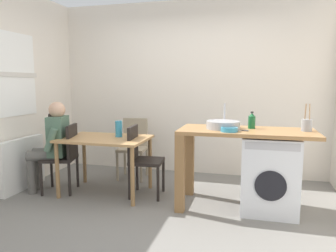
{
  "coord_description": "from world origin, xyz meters",
  "views": [
    {
      "loc": [
        0.96,
        -3.21,
        1.44
      ],
      "look_at": [
        -0.01,
        0.45,
        0.92
      ],
      "focal_mm": 33.73,
      "sensor_mm": 36.0,
      "label": 1
    }
  ],
  "objects_px": {
    "utensil_crock": "(307,125)",
    "chair_person_seat": "(65,154)",
    "dining_table": "(105,145)",
    "bottle_tall_green": "(252,121)",
    "seated_person": "(52,142)",
    "mixing_bowl": "(229,129)",
    "chair_spare_by_wall": "(134,144)",
    "vase": "(119,129)",
    "washing_machine": "(269,174)",
    "chair_opposite": "(141,157)"
  },
  "relations": [
    {
      "from": "utensil_crock",
      "to": "chair_person_seat",
      "type": "bearing_deg",
      "value": -178.55
    },
    {
      "from": "dining_table",
      "to": "bottle_tall_green",
      "type": "distance_m",
      "value": 1.86
    },
    {
      "from": "chair_person_seat",
      "to": "seated_person",
      "type": "distance_m",
      "value": 0.23
    },
    {
      "from": "mixing_bowl",
      "to": "chair_spare_by_wall",
      "type": "bearing_deg",
      "value": 145.46
    },
    {
      "from": "chair_spare_by_wall",
      "to": "vase",
      "type": "relative_size",
      "value": 4.25
    },
    {
      "from": "washing_machine",
      "to": "bottle_tall_green",
      "type": "height_order",
      "value": "bottle_tall_green"
    },
    {
      "from": "utensil_crock",
      "to": "vase",
      "type": "relative_size",
      "value": 1.41
    },
    {
      "from": "mixing_bowl",
      "to": "dining_table",
      "type": "bearing_deg",
      "value": 170.84
    },
    {
      "from": "washing_machine",
      "to": "bottle_tall_green",
      "type": "relative_size",
      "value": 4.39
    },
    {
      "from": "utensil_crock",
      "to": "seated_person",
      "type": "bearing_deg",
      "value": -177.87
    },
    {
      "from": "seated_person",
      "to": "bottle_tall_green",
      "type": "distance_m",
      "value": 2.56
    },
    {
      "from": "vase",
      "to": "utensil_crock",
      "type": "bearing_deg",
      "value": -2.71
    },
    {
      "from": "dining_table",
      "to": "chair_spare_by_wall",
      "type": "height_order",
      "value": "chair_spare_by_wall"
    },
    {
      "from": "chair_person_seat",
      "to": "chair_spare_by_wall",
      "type": "bearing_deg",
      "value": -51.57
    },
    {
      "from": "washing_machine",
      "to": "bottle_tall_green",
      "type": "bearing_deg",
      "value": 152.2
    },
    {
      "from": "chair_person_seat",
      "to": "utensil_crock",
      "type": "relative_size",
      "value": 3.0
    },
    {
      "from": "chair_person_seat",
      "to": "vase",
      "type": "height_order",
      "value": "vase"
    },
    {
      "from": "vase",
      "to": "chair_spare_by_wall",
      "type": "bearing_deg",
      "value": 94.78
    },
    {
      "from": "dining_table",
      "to": "seated_person",
      "type": "relative_size",
      "value": 0.92
    },
    {
      "from": "washing_machine",
      "to": "utensil_crock",
      "type": "relative_size",
      "value": 2.87
    },
    {
      "from": "chair_spare_by_wall",
      "to": "chair_opposite",
      "type": "bearing_deg",
      "value": 112.66
    },
    {
      "from": "chair_opposite",
      "to": "washing_machine",
      "type": "distance_m",
      "value": 1.56
    },
    {
      "from": "chair_spare_by_wall",
      "to": "mixing_bowl",
      "type": "xyz_separation_m",
      "value": [
        1.5,
        -1.03,
        0.44
      ]
    },
    {
      "from": "chair_person_seat",
      "to": "washing_machine",
      "type": "distance_m",
      "value": 2.58
    },
    {
      "from": "seated_person",
      "to": "washing_machine",
      "type": "height_order",
      "value": "seated_person"
    },
    {
      "from": "chair_spare_by_wall",
      "to": "mixing_bowl",
      "type": "relative_size",
      "value": 5.0
    },
    {
      "from": "washing_machine",
      "to": "utensil_crock",
      "type": "bearing_deg",
      "value": 8.1
    },
    {
      "from": "bottle_tall_green",
      "to": "chair_spare_by_wall",
      "type": "bearing_deg",
      "value": 157.33
    },
    {
      "from": "chair_opposite",
      "to": "utensil_crock",
      "type": "xyz_separation_m",
      "value": [
        1.92,
        -0.05,
        0.48
      ]
    },
    {
      "from": "dining_table",
      "to": "mixing_bowl",
      "type": "height_order",
      "value": "mixing_bowl"
    },
    {
      "from": "chair_person_seat",
      "to": "chair_spare_by_wall",
      "type": "relative_size",
      "value": 1.0
    },
    {
      "from": "mixing_bowl",
      "to": "vase",
      "type": "distance_m",
      "value": 1.49
    },
    {
      "from": "chair_person_seat",
      "to": "chair_spare_by_wall",
      "type": "xyz_separation_m",
      "value": [
        0.64,
        0.86,
        0.0
      ]
    },
    {
      "from": "chair_person_seat",
      "to": "vase",
      "type": "relative_size",
      "value": 4.25
    },
    {
      "from": "seated_person",
      "to": "mixing_bowl",
      "type": "xyz_separation_m",
      "value": [
        2.29,
        -0.13,
        0.28
      ]
    },
    {
      "from": "washing_machine",
      "to": "vase",
      "type": "distance_m",
      "value": 1.93
    },
    {
      "from": "washing_machine",
      "to": "vase",
      "type": "xyz_separation_m",
      "value": [
        -1.88,
        0.16,
        0.42
      ]
    },
    {
      "from": "dining_table",
      "to": "chair_spare_by_wall",
      "type": "xyz_separation_m",
      "value": [
        0.09,
        0.77,
        -0.14
      ]
    },
    {
      "from": "dining_table",
      "to": "utensil_crock",
      "type": "height_order",
      "value": "utensil_crock"
    },
    {
      "from": "utensil_crock",
      "to": "dining_table",
      "type": "bearing_deg",
      "value": 179.85
    },
    {
      "from": "bottle_tall_green",
      "to": "utensil_crock",
      "type": "distance_m",
      "value": 0.58
    },
    {
      "from": "washing_machine",
      "to": "vase",
      "type": "height_order",
      "value": "vase"
    },
    {
      "from": "chair_spare_by_wall",
      "to": "utensil_crock",
      "type": "height_order",
      "value": "utensil_crock"
    },
    {
      "from": "utensil_crock",
      "to": "bottle_tall_green",
      "type": "bearing_deg",
      "value": 174.25
    },
    {
      "from": "dining_table",
      "to": "seated_person",
      "type": "distance_m",
      "value": 0.71
    },
    {
      "from": "chair_spare_by_wall",
      "to": "bottle_tall_green",
      "type": "bearing_deg",
      "value": 152.38
    },
    {
      "from": "dining_table",
      "to": "mixing_bowl",
      "type": "distance_m",
      "value": 1.64
    },
    {
      "from": "chair_opposite",
      "to": "utensil_crock",
      "type": "height_order",
      "value": "utensil_crock"
    },
    {
      "from": "chair_opposite",
      "to": "washing_machine",
      "type": "xyz_separation_m",
      "value": [
        1.56,
        -0.1,
        -0.08
      ]
    },
    {
      "from": "washing_machine",
      "to": "utensil_crock",
      "type": "height_order",
      "value": "utensil_crock"
    }
  ]
}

